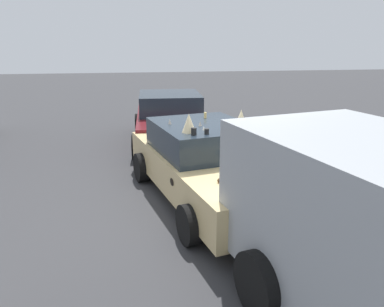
% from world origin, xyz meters
% --- Properties ---
extents(ground_plane, '(60.00, 60.00, 0.00)m').
position_xyz_m(ground_plane, '(0.00, 0.00, 0.00)').
color(ground_plane, '#38383A').
extents(art_car_decorated, '(4.70, 2.70, 1.70)m').
position_xyz_m(art_car_decorated, '(0.06, 0.01, 0.69)').
color(art_car_decorated, '#D8BC7F').
rests_on(art_car_decorated, ground).
extents(parked_sedan_row_back_far, '(4.49, 2.20, 1.46)m').
position_xyz_m(parked_sedan_row_back_far, '(3.96, 0.28, 0.72)').
color(parked_sedan_row_back_far, '#5B1419').
rests_on(parked_sedan_row_back_far, ground).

